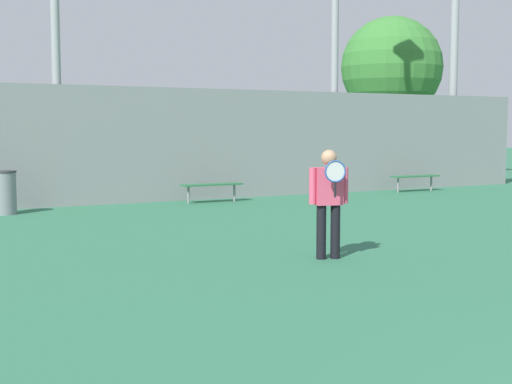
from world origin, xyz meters
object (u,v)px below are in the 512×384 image
(tree_green_broad, at_px, (391,68))
(bench_adjacent_court, at_px, (415,177))
(tennis_player, at_px, (329,197))
(light_pole_far_right, at_px, (455,26))
(bench_courtside_far, at_px, (212,186))
(trash_bin, at_px, (4,193))

(tree_green_broad, bearing_deg, bench_adjacent_court, -123.52)
(tennis_player, bearing_deg, tree_green_broad, 63.88)
(bench_adjacent_court, bearing_deg, light_pole_far_right, 27.92)
(bench_courtside_far, height_order, light_pole_far_right, light_pole_far_right)
(bench_courtside_far, bearing_deg, tennis_player, -102.75)
(bench_adjacent_court, height_order, light_pole_far_right, light_pole_far_right)
(light_pole_far_right, xyz_separation_m, trash_bin, (-14.64, -1.67, -4.77))
(trash_bin, relative_size, tree_green_broad, 0.15)
(bench_adjacent_court, height_order, trash_bin, trash_bin)
(light_pole_far_right, bearing_deg, tree_green_broad, 73.42)
(tennis_player, height_order, light_pole_far_right, light_pole_far_right)
(trash_bin, bearing_deg, tree_green_broad, 22.80)
(tree_green_broad, bearing_deg, light_pole_far_right, -106.58)
(trash_bin, xyz_separation_m, tree_green_broad, (16.16, 6.79, 3.82))
(bench_adjacent_court, distance_m, light_pole_far_right, 5.82)
(light_pole_far_right, relative_size, tree_green_broad, 1.42)
(bench_courtside_far, distance_m, light_pole_far_right, 10.82)
(bench_adjacent_court, xyz_separation_m, trash_bin, (-11.76, -0.14, 0.05))
(trash_bin, bearing_deg, tennis_player, -67.33)
(bench_courtside_far, bearing_deg, tree_green_broad, 30.94)
(tennis_player, distance_m, trash_bin, 8.49)
(bench_courtside_far, xyz_separation_m, bench_adjacent_court, (6.69, 0.00, -0.00))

